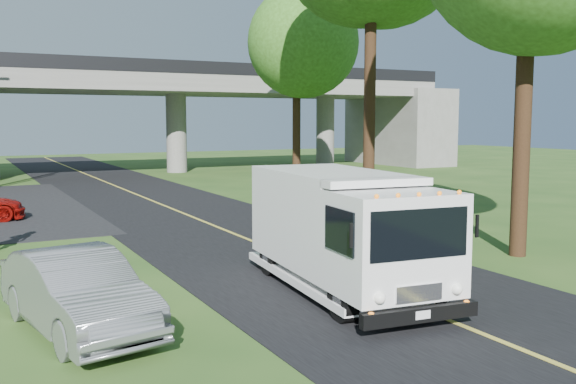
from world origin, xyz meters
TOP-DOWN VIEW (x-y plane):
  - ground at (0.00, 0.00)m, footprint 120.00×120.00m
  - road at (0.00, 10.00)m, footprint 7.00×90.00m
  - lane_line at (0.00, 10.00)m, footprint 0.12×90.00m
  - overpass at (0.00, 32.00)m, footprint 54.00×10.00m
  - tree_right_far at (9.21, 19.84)m, footprint 5.77×5.67m
  - step_van at (-0.61, 0.09)m, footprint 2.79×6.19m
  - silver_sedan at (-6.00, 0.00)m, footprint 2.22×4.41m

SIDE VIEW (x-z plane):
  - ground at x=0.00m, z-range 0.00..0.00m
  - road at x=0.00m, z-range 0.00..0.02m
  - lane_line at x=0.00m, z-range 0.03..0.03m
  - silver_sedan at x=-6.00m, z-range 0.00..1.39m
  - step_van at x=-0.61m, z-range 0.11..2.63m
  - overpass at x=0.00m, z-range 0.91..8.21m
  - tree_right_far at x=9.21m, z-range 2.81..13.80m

